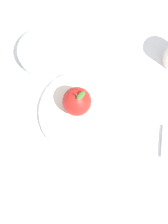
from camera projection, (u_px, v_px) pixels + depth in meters
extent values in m
plane|color=silver|center=(101.00, 115.00, 0.67)|extent=(2.40, 2.40, 0.00)
cylinder|color=silver|center=(84.00, 113.00, 0.66)|extent=(0.22, 0.22, 0.02)
torus|color=silver|center=(84.00, 113.00, 0.66)|extent=(0.22, 0.22, 0.01)
sphere|color=#B21E19|center=(77.00, 101.00, 0.63)|extent=(0.07, 0.07, 0.07)
cylinder|color=#4C3319|center=(76.00, 96.00, 0.59)|extent=(0.00, 0.00, 0.01)
ellipsoid|color=#386628|center=(81.00, 96.00, 0.59)|extent=(0.02, 0.03, 0.01)
cylinder|color=#B2C6B2|center=(45.00, 53.00, 0.70)|extent=(0.14, 0.14, 0.03)
torus|color=#B2C6B2|center=(44.00, 50.00, 0.69)|extent=(0.14, 0.14, 0.01)
cylinder|color=#8E9F8E|center=(44.00, 51.00, 0.69)|extent=(0.11, 0.11, 0.01)
cube|color=silver|center=(167.00, 98.00, 0.68)|extent=(0.02, 0.15, 0.00)
cube|color=silver|center=(164.00, 142.00, 0.65)|extent=(0.02, 0.08, 0.01)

